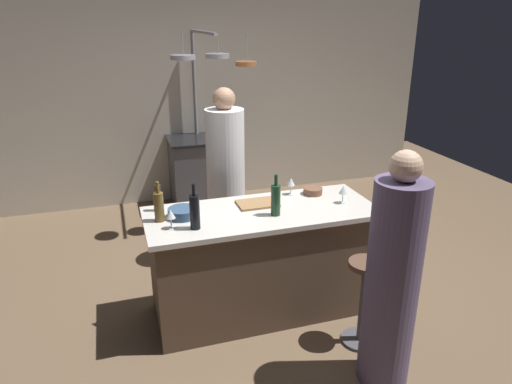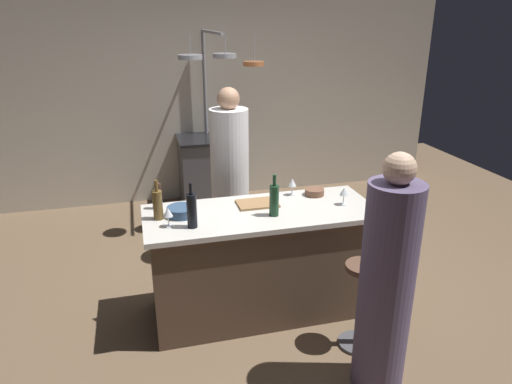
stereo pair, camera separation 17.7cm
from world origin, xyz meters
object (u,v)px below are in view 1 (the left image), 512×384
bar_stool_right (364,299)px  cutting_board (258,203)px  guest_right (392,282)px  wine_glass_near_right_guest (171,215)px  mixing_bowl_wooden (313,191)px  wine_bottle_dark (195,211)px  wine_glass_by_chef (343,191)px  wine_bottle_amber (159,206)px  chef (226,184)px  stove_range (202,172)px  wine_glass_near_left_guest (291,183)px  wine_bottle_green (276,199)px  mixing_bowl_blue (182,213)px  pepper_mill (158,198)px

bar_stool_right → cutting_board: size_ratio=2.12×
guest_right → wine_glass_near_right_guest: size_ratio=10.99×
bar_stool_right → mixing_bowl_wooden: 1.00m
wine_bottle_dark → wine_glass_by_chef: 1.23m
mixing_bowl_wooden → wine_bottle_dark: bearing=-160.6°
wine_bottle_amber → mixing_bowl_wooden: (1.30, 0.17, -0.09)m
bar_stool_right → wine_glass_by_chef: (0.09, 0.58, 0.63)m
wine_bottle_amber → chef: bearing=51.5°
guest_right → wine_bottle_amber: (-1.31, 1.04, 0.27)m
guest_right → cutting_board: size_ratio=5.02×
chef → wine_glass_near_right_guest: (-0.67, -1.07, 0.21)m
wine_bottle_amber → wine_glass_by_chef: bearing=-3.4°
stove_range → wine_glass_near_left_guest: bearing=-81.1°
mixing_bowl_wooden → wine_bottle_green: bearing=-144.4°
bar_stool_right → wine_bottle_dark: bearing=158.2°
chef → bar_stool_right: 1.75m
wine_bottle_green → wine_bottle_dark: bearing=-174.9°
stove_range → chef: bearing=-91.9°
wine_glass_near_right_guest → mixing_bowl_blue: size_ratio=0.67×
bar_stool_right → wine_bottle_green: size_ratio=2.11×
stove_range → wine_glass_near_right_guest: size_ratio=6.10×
chef → wine_bottle_amber: size_ratio=5.63×
cutting_board → wine_bottle_amber: wine_bottle_amber is taller
wine_bottle_green → wine_glass_near_right_guest: (-0.79, -0.00, -0.02)m
guest_right → wine_glass_near_left_guest: (-0.19, 1.26, 0.26)m
mixing_bowl_blue → wine_glass_near_left_guest: bearing=12.0°
wine_glass_near_left_guest → wine_glass_near_right_guest: (-1.06, -0.38, 0.00)m
wine_glass_by_chef → mixing_bowl_wooden: size_ratio=0.91×
stove_range → pepper_mill: bearing=-109.0°
bar_stool_right → mixing_bowl_blue: (-1.19, 0.68, 0.56)m
wine_bottle_green → wine_glass_near_right_guest: wine_bottle_green is taller
cutting_board → wine_bottle_green: wine_bottle_green is taller
stove_range → guest_right: guest_right is taller
chef → wine_bottle_amber: bearing=-128.5°
mixing_bowl_blue → wine_glass_near_right_guest: bearing=-121.7°
mixing_bowl_blue → stove_range: bearing=75.8°
wine_bottle_green → mixing_bowl_blue: wine_bottle_green is taller
wine_glass_by_chef → mixing_bowl_wooden: (-0.15, 0.26, -0.08)m
cutting_board → wine_glass_near_right_guest: bearing=-161.3°
cutting_board → wine_glass_near_right_guest: 0.77m
chef → wine_bottle_dark: size_ratio=5.13×
bar_stool_right → wine_glass_near_left_guest: size_ratio=4.66×
mixing_bowl_wooden → wine_glass_by_chef: bearing=-60.5°
cutting_board → mixing_bowl_wooden: size_ratio=2.00×
bar_stool_right → mixing_bowl_wooden: bearing=94.0°
wine_bottle_dark → cutting_board: bearing=27.8°
wine_glass_near_left_guest → mixing_bowl_wooden: bearing=-15.1°
pepper_mill → mixing_bowl_wooden: bearing=-1.3°
chef → wine_glass_near_right_guest: chef is taller
chef → wine_glass_by_chef: 1.25m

